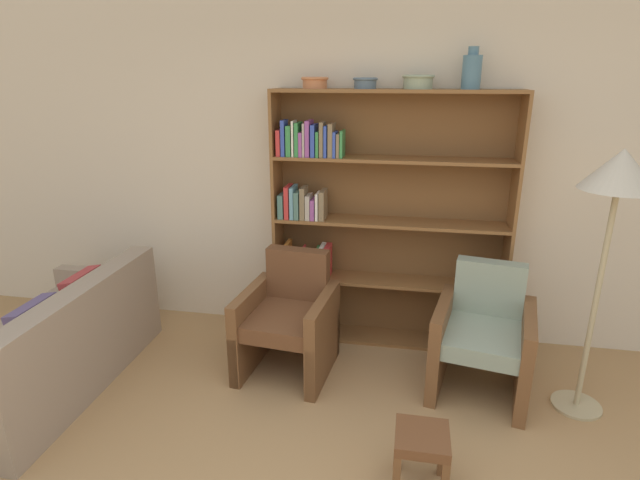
% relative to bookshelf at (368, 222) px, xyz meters
% --- Properties ---
extents(wall_back, '(12.00, 0.06, 2.75)m').
position_rel_bookshelf_xyz_m(wall_back, '(0.07, 0.17, 0.36)').
color(wall_back, beige).
rests_on(wall_back, ground).
extents(bookshelf, '(1.84, 0.30, 2.03)m').
position_rel_bookshelf_xyz_m(bookshelf, '(0.00, 0.00, 0.00)').
color(bookshelf, brown).
rests_on(bookshelf, ground).
extents(bowl_cream, '(0.20, 0.20, 0.08)m').
position_rel_bookshelf_xyz_m(bowl_cream, '(-0.42, -0.02, 1.07)').
color(bowl_cream, '#C67547').
rests_on(bowl_cream, bookshelf).
extents(bowl_brass, '(0.18, 0.18, 0.08)m').
position_rel_bookshelf_xyz_m(bowl_brass, '(-0.05, -0.02, 1.07)').
color(bowl_brass, slate).
rests_on(bowl_brass, bookshelf).
extents(bowl_slate, '(0.23, 0.23, 0.10)m').
position_rel_bookshelf_xyz_m(bowl_slate, '(0.33, -0.02, 1.08)').
color(bowl_slate, gray).
rests_on(bowl_slate, bookshelf).
extents(vase_tall, '(0.13, 0.13, 0.28)m').
position_rel_bookshelf_xyz_m(vase_tall, '(0.69, -0.02, 1.14)').
color(vase_tall, slate).
rests_on(vase_tall, bookshelf).
extents(couch, '(0.89, 1.73, 0.78)m').
position_rel_bookshelf_xyz_m(couch, '(-2.12, -1.11, -0.73)').
color(couch, gray).
rests_on(couch, ground).
extents(armchair_leather, '(0.70, 0.74, 0.87)m').
position_rel_bookshelf_xyz_m(armchair_leather, '(-0.52, -0.58, -0.61)').
color(armchair_leather, brown).
rests_on(armchair_leather, ground).
extents(armchair_cushioned, '(0.76, 0.79, 0.87)m').
position_rel_bookshelf_xyz_m(armchair_cushioned, '(0.88, -0.58, -0.61)').
color(armchair_cushioned, brown).
rests_on(armchair_cushioned, ground).
extents(floor_lamp, '(0.44, 0.44, 1.73)m').
position_rel_bookshelf_xyz_m(floor_lamp, '(1.51, -0.71, 0.51)').
color(floor_lamp, tan).
rests_on(floor_lamp, ground).
extents(footstool, '(0.28, 0.28, 0.36)m').
position_rel_bookshelf_xyz_m(footstool, '(0.46, -1.61, -0.74)').
color(footstool, brown).
rests_on(footstool, ground).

